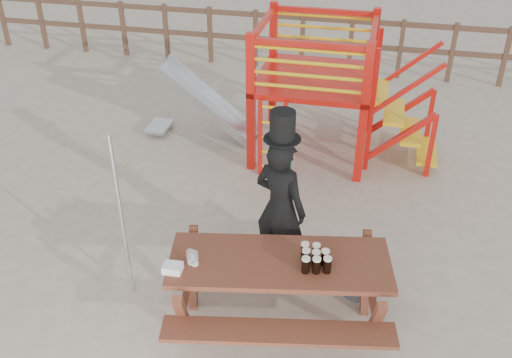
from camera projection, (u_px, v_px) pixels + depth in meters
name	position (u px, v px, depth m)	size (l,w,h in m)	color
ground	(246.00, 301.00, 6.31)	(60.00, 60.00, 0.00)	#BAA790
back_fence	(327.00, 37.00, 11.69)	(15.09, 0.09, 1.20)	brown
playground_fort	(309.00, 87.00, 8.67)	(4.71, 1.84, 2.10)	red
picnic_table	(279.00, 284.00, 5.75)	(2.42, 1.88, 0.85)	brown
man_with_hat	(280.00, 205.00, 6.27)	(0.75, 0.63, 2.05)	black
metal_pole	(122.00, 220.00, 5.91)	(0.04, 0.04, 1.99)	#B2B2B7
parasol_base	(360.00, 286.00, 6.43)	(0.44, 0.44, 0.19)	#313135
paper_bag	(173.00, 268.00, 5.43)	(0.18, 0.14, 0.08)	white
stout_pints	(315.00, 258.00, 5.48)	(0.32, 0.30, 0.17)	black
empty_glasses	(193.00, 258.00, 5.51)	(0.12, 0.09, 0.15)	silver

